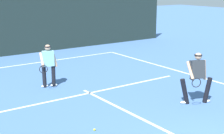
# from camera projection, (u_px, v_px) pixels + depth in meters

# --- Properties ---
(court_line_baseline_far) EXTENTS (9.52, 0.10, 0.01)m
(court_line_baseline_far) POSITION_uv_depth(u_px,v_px,m) (30.00, 64.00, 16.00)
(court_line_baseline_far) COLOR white
(court_line_baseline_far) RESTS_ON ground_plane
(court_line_service) EXTENTS (7.76, 0.10, 0.01)m
(court_line_service) POSITION_uv_depth(u_px,v_px,m) (90.00, 93.00, 11.69)
(court_line_service) COLOR white
(court_line_service) RESTS_ON ground_plane
(court_line_centre) EXTENTS (0.10, 6.40, 0.01)m
(court_line_centre) POSITION_uv_depth(u_px,v_px,m) (142.00, 119.00, 9.44)
(court_line_centre) COLOR white
(court_line_centre) RESTS_ON ground_plane
(player_near) EXTENTS (1.15, 0.84, 1.64)m
(player_near) POSITION_uv_depth(u_px,v_px,m) (197.00, 76.00, 10.49)
(player_near) COLOR black
(player_near) RESTS_ON ground_plane
(player_far) EXTENTS (0.90, 0.88, 1.58)m
(player_far) POSITION_uv_depth(u_px,v_px,m) (48.00, 64.00, 12.19)
(player_far) COLOR black
(player_far) RESTS_ON ground_plane
(tennis_ball) EXTENTS (0.07, 0.07, 0.07)m
(tennis_ball) POSITION_uv_depth(u_px,v_px,m) (94.00, 130.00, 8.68)
(tennis_ball) COLOR #D1E033
(tennis_ball) RESTS_ON ground_plane
(back_fence_windscreen) EXTENTS (20.41, 0.12, 3.18)m
(back_fence_windscreen) POSITION_uv_depth(u_px,v_px,m) (11.00, 25.00, 17.53)
(back_fence_windscreen) COLOR #1F2D2A
(back_fence_windscreen) RESTS_ON ground_plane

